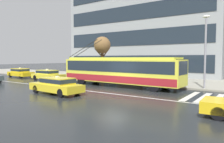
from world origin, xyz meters
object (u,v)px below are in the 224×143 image
object	(u,v)px
pedestrian_walking_past	(143,67)
pedestrian_waiting_by_pole	(136,67)
bus_shelter	(128,64)
taxi_oncoming_near	(57,85)
trolleybus	(119,70)
pedestrian_at_shelter	(175,69)
street_lamp	(205,45)
taxi_far_behind	(21,72)
pedestrian_approaching_curb	(158,68)
street_tree_bare	(102,46)
taxi_queued_behind_bus	(48,75)

from	to	relation	value
pedestrian_walking_past	pedestrian_waiting_by_pole	size ratio (longest dim) A/B	0.99
bus_shelter	pedestrian_waiting_by_pole	distance (m)	1.19
taxi_oncoming_near	trolleybus	bearing A→B (deg)	76.18
trolleybus	pedestrian_at_shelter	xyz separation A→B (m)	(4.82, 2.00, 0.14)
taxi_oncoming_near	bus_shelter	distance (m)	9.91
street_lamp	trolleybus	bearing A→B (deg)	-164.24
taxi_far_behind	pedestrian_walking_past	distance (m)	18.24
bus_shelter	trolleybus	bearing A→B (deg)	-72.64
taxi_far_behind	street_lamp	world-z (taller)	street_lamp
pedestrian_approaching_curb	pedestrian_waiting_by_pole	world-z (taller)	pedestrian_waiting_by_pole
taxi_far_behind	street_tree_bare	distance (m)	12.75
taxi_far_behind	bus_shelter	xyz separation A→B (m)	(15.81, 3.28, 1.42)
pedestrian_approaching_curb	pedestrian_waiting_by_pole	xyz separation A→B (m)	(-2.93, 0.76, 0.10)
taxi_queued_behind_bus	taxi_oncoming_near	distance (m)	10.78
taxi_far_behind	street_tree_bare	bearing A→B (deg)	20.60
pedestrian_approaching_curb	street_lamp	distance (m)	5.51
pedestrian_walking_past	pedestrian_approaching_curb	bearing A→B (deg)	30.69
pedestrian_at_shelter	pedestrian_approaching_curb	distance (m)	2.73
pedestrian_approaching_curb	pedestrian_walking_past	size ratio (longest dim) A/B	0.97
taxi_oncoming_near	pedestrian_approaching_curb	xyz separation A→B (m)	(4.12, 9.98, 0.98)
taxi_far_behind	pedestrian_approaching_curb	bearing A→B (deg)	10.15
pedestrian_at_shelter	street_lamp	size ratio (longest dim) A/B	0.31
pedestrian_at_shelter	street_lamp	world-z (taller)	street_lamp
trolleybus	bus_shelter	xyz separation A→B (m)	(-1.03, 3.30, 0.56)
taxi_oncoming_near	pedestrian_at_shelter	bearing A→B (deg)	52.93
taxi_far_behind	pedestrian_walking_past	xyz separation A→B (m)	(18.01, 2.66, 1.10)
street_lamp	bus_shelter	bearing A→B (deg)	171.79
pedestrian_waiting_by_pole	street_lamp	world-z (taller)	street_lamp
pedestrian_at_shelter	street_tree_bare	world-z (taller)	street_tree_bare
street_lamp	street_tree_bare	bearing A→B (deg)	170.09
pedestrian_at_shelter	pedestrian_waiting_by_pole	xyz separation A→B (m)	(-5.22, 2.25, 0.07)
trolleybus	taxi_oncoming_near	distance (m)	6.74
trolleybus	street_tree_bare	xyz separation A→B (m)	(-5.40, 4.32, 2.74)
taxi_far_behind	pedestrian_walking_past	size ratio (longest dim) A/B	2.15
taxi_queued_behind_bus	taxi_oncoming_near	bearing A→B (deg)	-35.01
pedestrian_at_shelter	pedestrian_waiting_by_pole	distance (m)	5.68
street_lamp	pedestrian_at_shelter	bearing A→B (deg)	-178.11
trolleybus	bus_shelter	distance (m)	3.50
taxi_queued_behind_bus	street_lamp	size ratio (longest dim) A/B	0.72
taxi_far_behind	pedestrian_walking_past	world-z (taller)	pedestrian_walking_past
bus_shelter	pedestrian_approaching_curb	distance (m)	3.59
taxi_oncoming_near	street_tree_bare	distance (m)	12.02
taxi_oncoming_near	bus_shelter	bearing A→B (deg)	86.69
taxi_oncoming_near	taxi_far_behind	xyz separation A→B (m)	(-15.25, 6.51, -0.00)
trolleybus	street_tree_bare	distance (m)	7.44
trolleybus	pedestrian_waiting_by_pole	xyz separation A→B (m)	(-0.40, 4.25, 0.22)
pedestrian_approaching_curb	pedestrian_walking_past	xyz separation A→B (m)	(-1.36, -0.81, 0.11)
trolleybus	taxi_far_behind	bearing A→B (deg)	179.94
pedestrian_walking_past	street_lamp	distance (m)	6.58
taxi_oncoming_near	pedestrian_walking_past	world-z (taller)	pedestrian_walking_past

